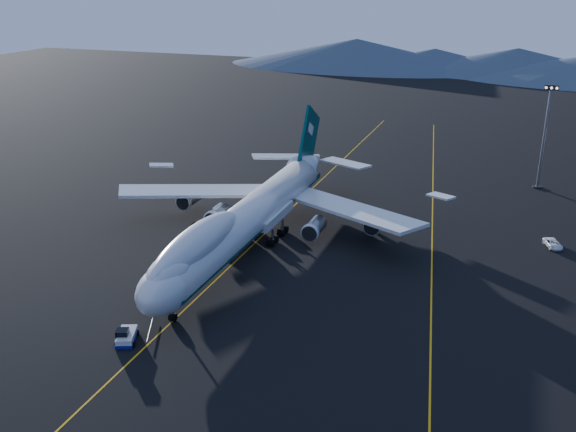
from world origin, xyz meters
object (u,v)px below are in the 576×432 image
(boeing_747, at_px, (249,217))
(floodlight_mast, at_px, (544,137))
(service_van, at_px, (553,244))
(pushback_tug, at_px, (127,337))

(boeing_747, distance_m, floodlight_mast, 71.12)
(service_van, xyz_separation_m, floodlight_mast, (-2.65, 34.40, 10.86))
(boeing_747, relative_size, pushback_tug, 14.82)
(floodlight_mast, bearing_deg, boeing_747, -131.44)
(pushback_tug, height_order, floodlight_mast, floodlight_mast)
(pushback_tug, bearing_deg, boeing_747, 62.96)
(pushback_tug, height_order, service_van, pushback_tug)
(boeing_747, bearing_deg, pushback_tug, -95.17)
(boeing_747, relative_size, service_van, 15.47)
(pushback_tug, xyz_separation_m, floodlight_mast, (49.91, 86.33, 10.91))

